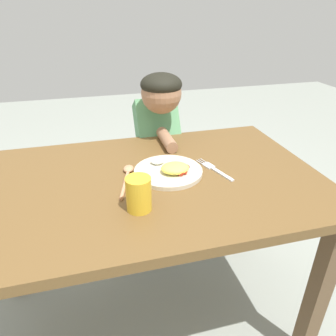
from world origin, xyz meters
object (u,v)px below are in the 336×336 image
(drinking_cup, at_px, (139,194))
(fork, at_px, (215,169))
(person, at_px, (158,159))
(plate, at_px, (170,170))
(spoon, at_px, (127,175))

(drinking_cup, bearing_deg, fork, 28.71)
(drinking_cup, bearing_deg, person, 72.42)
(plate, height_order, person, person)
(plate, relative_size, spoon, 1.13)
(fork, distance_m, spoon, 0.33)
(person, bearing_deg, drinking_cup, 72.42)
(drinking_cup, xyz_separation_m, person, (0.20, 0.64, -0.22))
(plate, distance_m, person, 0.48)
(fork, xyz_separation_m, drinking_cup, (-0.32, -0.17, 0.05))
(drinking_cup, bearing_deg, plate, 52.33)
(plate, xyz_separation_m, person, (0.06, 0.45, -0.18))
(fork, relative_size, drinking_cup, 1.83)
(plate, bearing_deg, drinking_cup, -127.67)
(fork, height_order, drinking_cup, drinking_cup)
(fork, relative_size, spoon, 0.88)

